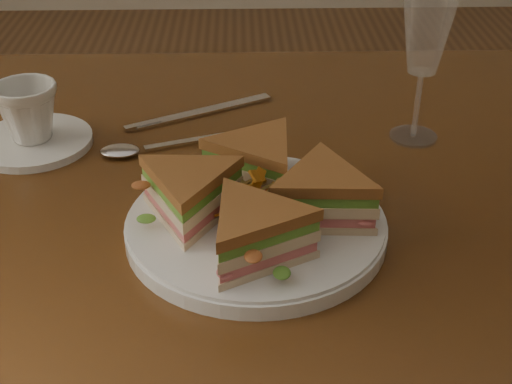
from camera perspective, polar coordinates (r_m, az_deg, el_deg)
The scene contains 9 objects.
table at distance 0.88m, azimuth 0.32°, elevation -4.37°, with size 1.20×0.80×0.75m.
plate at distance 0.73m, azimuth -0.00°, elevation -2.80°, with size 0.27×0.27×0.02m, color white.
sandwich_wedges at distance 0.71m, azimuth -0.00°, elevation -0.34°, with size 0.26×0.26×0.06m.
crisps_mound at distance 0.71m, azimuth 0.00°, elevation -0.62°, with size 0.09×0.09×0.05m, color #BE6F18, non-canonical shape.
spoon at distance 0.89m, azimuth -9.37°, elevation 3.43°, with size 0.18×0.07×0.01m.
knife at distance 0.97m, azimuth -4.91°, elevation 6.23°, with size 0.20×0.11×0.00m.
wine_glass at distance 0.88m, azimuth 13.44°, elevation 11.90°, with size 0.07×0.07×0.18m.
saucer at distance 0.94m, azimuth -17.36°, elevation 3.86°, with size 0.15×0.15×0.01m, color white.
coffee_cup at distance 0.92m, azimuth -17.76°, elevation 6.11°, with size 0.08×0.08×0.07m, color white.
Camera 1 is at (-0.02, -0.71, 1.17)m, focal length 50.00 mm.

